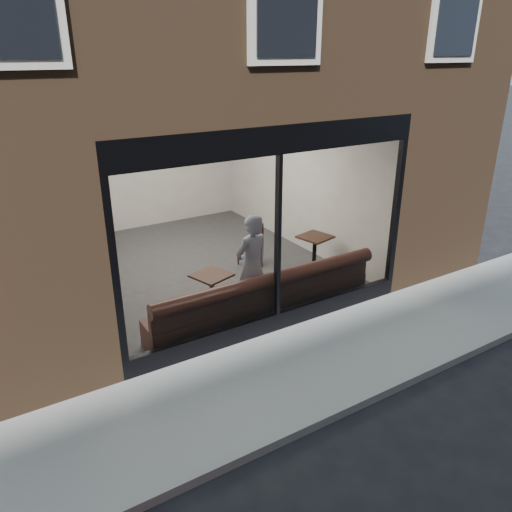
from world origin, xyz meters
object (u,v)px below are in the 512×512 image
cafe_table_left (211,275)px  cafe_chair_right (250,256)px  person (251,266)px  banquette (263,307)px  cafe_table_right (315,237)px

cafe_table_left → cafe_chair_right: 2.20m
person → cafe_table_left: (-0.58, 0.30, -0.14)m
person → banquette: bearing=93.0°
banquette → cafe_table_left: (-0.65, 0.55, 0.52)m
person → cafe_table_right: bearing=-168.6°
cafe_table_left → cafe_table_right: 2.61m
banquette → cafe_table_left: bearing=139.6°
banquette → cafe_chair_right: 2.20m
person → cafe_chair_right: (1.02, 1.73, -0.64)m
cafe_table_left → cafe_chair_right: cafe_table_left is taller
cafe_table_right → cafe_chair_right: cafe_table_right is taller
person → cafe_table_left: size_ratio=3.19×
cafe_chair_right → person: bearing=60.8°
cafe_table_right → banquette: bearing=-150.3°
banquette → cafe_table_left: cafe_table_left is taller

